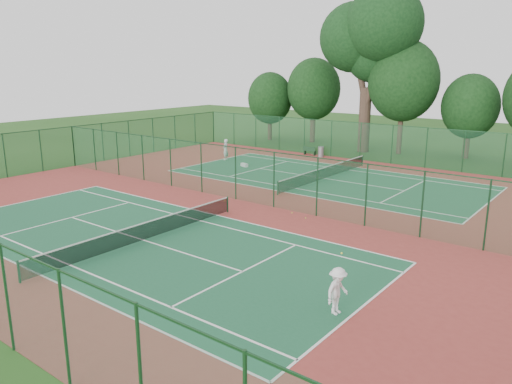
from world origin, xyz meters
TOP-DOWN VIEW (x-y plane):
  - ground at (0.00, 0.00)m, footprint 120.00×120.00m
  - red_pad at (0.00, 0.00)m, footprint 40.00×36.00m
  - court_near at (0.00, -9.00)m, footprint 23.77×10.97m
  - court_far at (0.00, 9.00)m, footprint 23.77×10.97m
  - fence_north at (0.00, 18.00)m, footprint 40.00×0.09m
  - fence_west at (-20.00, 0.00)m, footprint 0.09×36.00m
  - fence_divider at (0.00, 0.00)m, footprint 40.00×0.09m
  - tennis_net_near at (0.00, -9.00)m, footprint 0.10×12.90m
  - tennis_net_far at (0.00, 9.00)m, footprint 0.10×12.90m
  - player_near at (11.38, -9.83)m, footprint 0.74×1.17m
  - player_far at (-11.38, 10.23)m, footprint 0.62×0.80m
  - trash_bin at (-5.22, 17.15)m, footprint 0.73×0.73m
  - bench at (-6.62, 17.34)m, footprint 1.38×0.47m
  - kit_bag at (-7.98, 8.82)m, footprint 0.84×0.53m
  - stray_ball_a at (3.21, -0.45)m, footprint 0.07×0.07m
  - stray_ball_b at (4.42, -0.86)m, footprint 0.06×0.06m
  - stray_ball_c at (-1.73, -0.88)m, footprint 0.08×0.08m
  - big_tree at (-3.28, 22.68)m, footprint 10.44×7.64m
  - evergreen_row at (0.50, 24.25)m, footprint 39.00×5.00m

SIDE VIEW (x-z plane):
  - ground at x=0.00m, z-range 0.00..0.00m
  - evergreen_row at x=0.50m, z-range -6.00..6.00m
  - red_pad at x=0.00m, z-range 0.00..0.01m
  - court_near at x=0.00m, z-range 0.01..0.02m
  - court_far at x=0.00m, z-range 0.01..0.02m
  - stray_ball_b at x=4.42m, z-range 0.01..0.07m
  - stray_ball_a at x=3.21m, z-range 0.01..0.08m
  - stray_ball_c at x=-1.73m, z-range 0.01..0.09m
  - kit_bag at x=-7.98m, z-range 0.01..0.30m
  - bench at x=-6.62m, z-range 0.02..0.86m
  - trash_bin at x=-5.22m, z-range 0.01..1.00m
  - tennis_net_near at x=0.00m, z-range 0.06..1.03m
  - tennis_net_far at x=0.00m, z-range 0.06..1.03m
  - player_near at x=11.38m, z-range 0.02..1.75m
  - player_far at x=-11.38m, z-range 0.02..1.97m
  - fence_west at x=-20.00m, z-range 0.01..3.51m
  - fence_north at x=0.00m, z-range 0.01..3.51m
  - fence_divider at x=0.00m, z-range 0.01..3.51m
  - big_tree at x=-3.28m, z-range 3.34..19.38m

